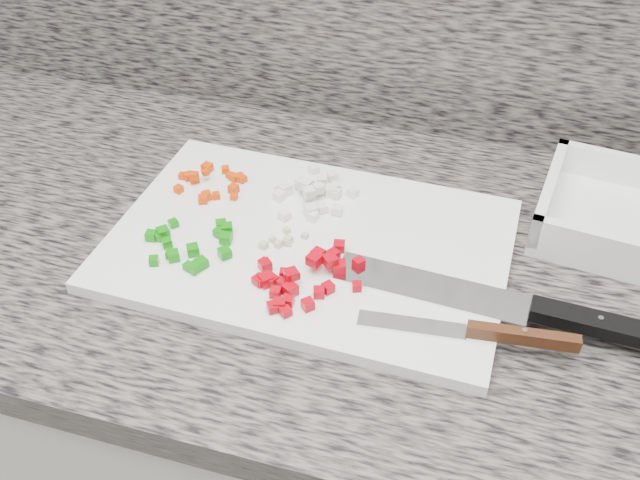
% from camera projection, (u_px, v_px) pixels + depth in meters
% --- Properties ---
extents(cabinet, '(3.92, 0.62, 0.86)m').
position_uv_depth(cabinet, '(339.00, 456.00, 1.20)').
color(cabinet, silver).
rests_on(cabinet, ground).
extents(countertop, '(3.96, 0.64, 0.04)m').
position_uv_depth(countertop, '(345.00, 257.00, 0.91)').
color(countertop, '#605B55').
rests_on(countertop, cabinet).
extents(cutting_board, '(0.49, 0.34, 0.02)m').
position_uv_depth(cutting_board, '(309.00, 244.00, 0.88)').
color(cutting_board, white).
rests_on(cutting_board, countertop).
extents(carrot_pile, '(0.10, 0.09, 0.02)m').
position_uv_depth(carrot_pile, '(211.00, 181.00, 0.96)').
color(carrot_pile, '#DB3A04').
rests_on(carrot_pile, cutting_board).
extents(onion_pile, '(0.11, 0.13, 0.02)m').
position_uv_depth(onion_pile, '(312.00, 192.00, 0.94)').
color(onion_pile, white).
rests_on(onion_pile, cutting_board).
extents(green_pepper_pile, '(0.12, 0.10, 0.01)m').
position_uv_depth(green_pepper_pile, '(192.00, 244.00, 0.86)').
color(green_pepper_pile, '#0F7E0B').
rests_on(green_pepper_pile, cutting_board).
extents(red_pepper_pile, '(0.13, 0.14, 0.02)m').
position_uv_depth(red_pepper_pile, '(301.00, 277.00, 0.81)').
color(red_pepper_pile, '#B40210').
rests_on(red_pepper_pile, cutting_board).
extents(garlic_pile, '(0.05, 0.05, 0.01)m').
position_uv_depth(garlic_pile, '(283.00, 240.00, 0.87)').
color(garlic_pile, beige).
rests_on(garlic_pile, cutting_board).
extents(chef_knife, '(0.37, 0.06, 0.02)m').
position_uv_depth(chef_knife, '(538.00, 311.00, 0.78)').
color(chef_knife, silver).
rests_on(chef_knife, cutting_board).
extents(paring_knife, '(0.23, 0.04, 0.02)m').
position_uv_depth(paring_knife, '(494.00, 333.00, 0.75)').
color(paring_knife, silver).
rests_on(paring_knife, cutting_board).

